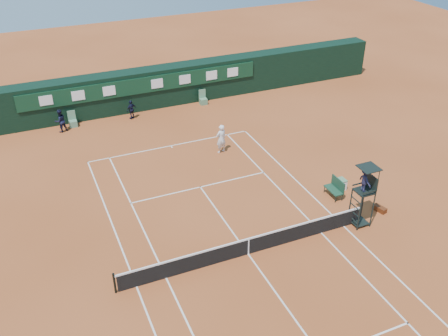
{
  "coord_description": "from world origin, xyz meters",
  "views": [
    {
      "loc": [
        -8.35,
        -16.41,
        15.85
      ],
      "look_at": [
        1.33,
        6.0,
        1.2
      ],
      "focal_mm": 40.0,
      "sensor_mm": 36.0,
      "label": 1
    }
  ],
  "objects_px": {
    "tennis_net": "(248,246)",
    "player_bench": "(336,187)",
    "cooler": "(340,184)",
    "player": "(221,139)",
    "umpire_chair": "(365,184)"
  },
  "relations": [
    {
      "from": "tennis_net",
      "to": "player_bench",
      "type": "height_order",
      "value": "same"
    },
    {
      "from": "player_bench",
      "to": "cooler",
      "type": "relative_size",
      "value": 1.86
    },
    {
      "from": "cooler",
      "to": "player",
      "type": "height_order",
      "value": "player"
    },
    {
      "from": "cooler",
      "to": "player",
      "type": "distance_m",
      "value": 8.18
    },
    {
      "from": "umpire_chair",
      "to": "player",
      "type": "relative_size",
      "value": 1.75
    },
    {
      "from": "umpire_chair",
      "to": "player_bench",
      "type": "distance_m",
      "value": 3.27
    },
    {
      "from": "tennis_net",
      "to": "cooler",
      "type": "xyz_separation_m",
      "value": [
        7.32,
        3.02,
        -0.18
      ]
    },
    {
      "from": "player",
      "to": "umpire_chair",
      "type": "bearing_deg",
      "value": 96.77
    },
    {
      "from": "player",
      "to": "tennis_net",
      "type": "bearing_deg",
      "value": 61.36
    },
    {
      "from": "umpire_chair",
      "to": "cooler",
      "type": "bearing_deg",
      "value": 72.07
    },
    {
      "from": "tennis_net",
      "to": "umpire_chair",
      "type": "xyz_separation_m",
      "value": [
        6.3,
        -0.13,
        1.95
      ]
    },
    {
      "from": "player_bench",
      "to": "cooler",
      "type": "height_order",
      "value": "player_bench"
    },
    {
      "from": "umpire_chair",
      "to": "player",
      "type": "distance_m",
      "value": 10.63
    },
    {
      "from": "cooler",
      "to": "player_bench",
      "type": "bearing_deg",
      "value": -144.62
    },
    {
      "from": "tennis_net",
      "to": "cooler",
      "type": "bearing_deg",
      "value": 22.43
    }
  ]
}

